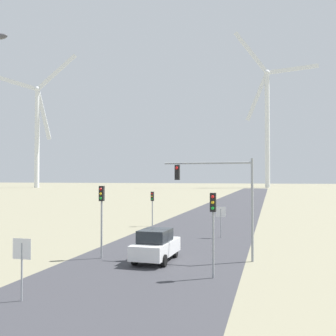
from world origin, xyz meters
TOP-DOWN VIEW (x-y plane):
  - road_surface at (0.00, 48.00)m, footprint 10.00×240.00m
  - stop_sign_near at (-2.97, 8.95)m, footprint 0.81×0.07m
  - stop_sign_far at (2.54, 26.83)m, footprint 0.81×0.07m
  - traffic_light_post_near_left at (-3.33, 17.14)m, footprint 0.28×0.34m
  - traffic_light_post_near_right at (3.73, 14.28)m, footprint 0.28×0.33m
  - traffic_light_post_mid_left at (-4.91, 32.59)m, footprint 0.28×0.33m
  - traffic_light_mast_overhead at (3.52, 18.50)m, footprint 5.25×0.35m
  - car_approaching at (0.01, 17.19)m, footprint 1.96×4.17m
  - wind_turbine_far_left at (-98.60, 155.79)m, footprint 39.10×13.46m
  - wind_turbine_left at (4.83, 182.34)m, footprint 38.27×9.38m

SIDE VIEW (x-z plane):
  - road_surface at x=0.00m, z-range 0.00..0.01m
  - car_approaching at x=0.01m, z-range 0.00..1.83m
  - stop_sign_near at x=-2.97m, z-range 0.48..2.90m
  - stop_sign_far at x=2.54m, z-range 0.49..2.94m
  - traffic_light_post_mid_left at x=-4.91m, z-range 0.79..4.17m
  - traffic_light_post_near_right at x=3.73m, z-range 0.94..5.00m
  - traffic_light_post_near_left at x=-3.33m, z-range 0.99..5.28m
  - traffic_light_mast_overhead at x=3.52m, z-range 1.32..7.21m
  - wind_turbine_far_left at x=-98.60m, z-range -2.45..60.34m
  - wind_turbine_left at x=4.83m, z-range -3.41..69.45m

